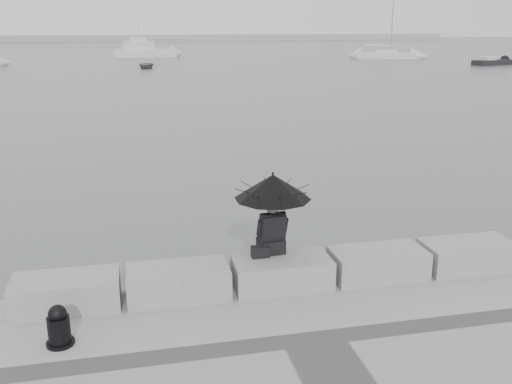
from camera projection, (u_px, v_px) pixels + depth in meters
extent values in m
plane|color=#4D4F52|center=(275.00, 301.00, 10.02)|extent=(360.00, 360.00, 0.00)
cube|color=slate|center=(66.00, 293.00, 8.69)|extent=(1.60, 0.80, 0.50)
cube|color=slate|center=(178.00, 282.00, 9.04)|extent=(1.60, 0.80, 0.50)
cube|color=slate|center=(282.00, 273.00, 9.39)|extent=(1.60, 0.80, 0.50)
cube|color=slate|center=(378.00, 264.00, 9.74)|extent=(1.60, 0.80, 0.50)
cube|color=slate|center=(467.00, 255.00, 10.09)|extent=(1.60, 0.80, 0.50)
sphere|color=#726056|center=(272.00, 208.00, 9.38)|extent=(0.21, 0.21, 0.21)
cylinder|color=black|center=(273.00, 204.00, 9.35)|extent=(0.02, 0.02, 1.00)
cone|color=black|center=(273.00, 187.00, 9.27)|extent=(1.27, 1.27, 0.41)
sphere|color=black|center=(273.00, 173.00, 9.21)|extent=(0.04, 0.04, 0.04)
cube|color=black|center=(260.00, 252.00, 9.36)|extent=(0.29, 0.17, 0.19)
cylinder|color=black|center=(61.00, 343.00, 7.73)|extent=(0.38, 0.38, 0.06)
cylinder|color=black|center=(59.00, 331.00, 7.68)|extent=(0.30, 0.30, 0.42)
sphere|color=black|center=(57.00, 314.00, 7.61)|extent=(0.25, 0.25, 0.25)
cube|color=#95979A|center=(134.00, 38.00, 154.89)|extent=(180.00, 6.00, 1.60)
cube|color=silver|center=(386.00, 56.00, 78.50)|extent=(8.08, 5.28, 0.90)
cube|color=silver|center=(387.00, 52.00, 78.33)|extent=(3.13, 2.54, 0.50)
cylinder|color=gray|center=(390.00, 7.00, 76.66)|extent=(0.16, 0.16, 12.00)
cylinder|color=gray|center=(387.00, 47.00, 78.14)|extent=(4.05, 1.82, 0.10)
cube|color=silver|center=(146.00, 54.00, 81.98)|extent=(8.90, 3.25, 1.20)
cube|color=silver|center=(145.00, 46.00, 81.67)|extent=(4.49, 2.43, 1.20)
cube|color=silver|center=(145.00, 39.00, 81.41)|extent=(2.27, 1.71, 0.60)
cylinder|color=gray|center=(145.00, 31.00, 81.10)|extent=(0.08, 0.08, 1.60)
cube|color=black|center=(492.00, 63.00, 66.60)|extent=(5.54, 3.02, 0.70)
cube|color=silver|center=(493.00, 58.00, 66.45)|extent=(1.86, 1.60, 0.50)
imported|color=slate|center=(146.00, 65.00, 61.90)|extent=(3.71, 1.99, 0.60)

